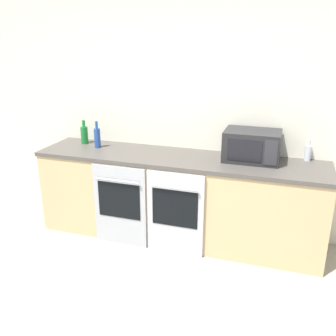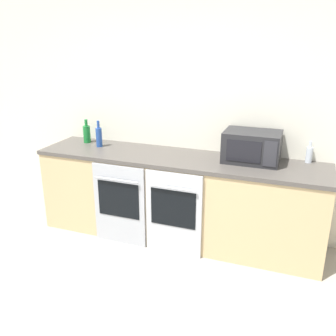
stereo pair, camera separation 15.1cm
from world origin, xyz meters
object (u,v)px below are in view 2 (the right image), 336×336
at_px(oven_right, 174,214).
at_px(microwave, 252,147).
at_px(bottle_blue, 99,137).
at_px(bottle_clear, 309,154).
at_px(bottle_green, 87,133).
at_px(oven_left, 119,205).

relative_size(oven_right, microwave, 1.61).
bearing_deg(microwave, bottle_blue, -177.82).
distance_m(bottle_clear, bottle_blue, 2.19).
bearing_deg(bottle_green, bottle_blue, -25.09).
distance_m(microwave, bottle_clear, 0.56).
height_order(oven_right, bottle_green, bottle_green).
distance_m(oven_right, microwave, 1.00).
distance_m(oven_left, bottle_blue, 0.82).
bearing_deg(bottle_green, microwave, -1.22).
relative_size(oven_right, bottle_green, 3.20).
relative_size(oven_left, bottle_green, 3.20).
xyz_separation_m(microwave, bottle_clear, (0.53, 0.16, -0.07)).
bearing_deg(oven_right, bottle_clear, 27.48).
relative_size(bottle_green, bottle_clear, 1.27).
distance_m(microwave, bottle_blue, 1.65).
height_order(bottle_green, bottle_blue, bottle_blue).
bearing_deg(oven_right, microwave, 34.89).
xyz_separation_m(oven_right, bottle_blue, (-1.01, 0.38, 0.59)).
xyz_separation_m(oven_right, bottle_clear, (1.17, 0.61, 0.55)).
bearing_deg(bottle_clear, bottle_green, -177.13).
height_order(microwave, bottle_clear, microwave).
distance_m(oven_right, bottle_blue, 1.23).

